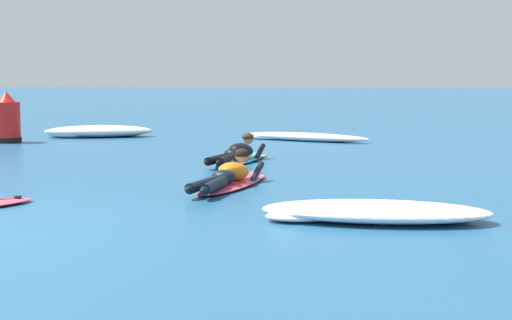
# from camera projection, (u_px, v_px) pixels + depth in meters

# --- Properties ---
(ground_plane) EXTENTS (120.00, 120.00, 0.00)m
(ground_plane) POSITION_uv_depth(u_px,v_px,m) (163.00, 144.00, 17.66)
(ground_plane) COLOR #235B84
(surfer_near) EXTENTS (0.98, 2.68, 0.54)m
(surfer_near) POSITION_uv_depth(u_px,v_px,m) (230.00, 177.00, 11.14)
(surfer_near) COLOR #E54C66
(surfer_near) RESTS_ON ground
(surfer_far) EXTENTS (0.93, 2.56, 0.53)m
(surfer_far) POSITION_uv_depth(u_px,v_px,m) (238.00, 155.00, 14.09)
(surfer_far) COLOR #2DB2D1
(surfer_far) RESTS_ON ground
(whitewater_front) EXTENTS (2.75, 1.61, 0.29)m
(whitewater_front) POSITION_uv_depth(u_px,v_px,m) (99.00, 132.00, 19.50)
(whitewater_front) COLOR white
(whitewater_front) RESTS_ON ground
(whitewater_mid_left) EXTENTS (2.49, 1.01, 0.21)m
(whitewater_mid_left) POSITION_uv_depth(u_px,v_px,m) (376.00, 212.00, 8.60)
(whitewater_mid_left) COLOR white
(whitewater_mid_left) RESTS_ON ground
(whitewater_mid_right) EXTENTS (3.15, 1.58, 0.19)m
(whitewater_mid_right) POSITION_uv_depth(u_px,v_px,m) (305.00, 137.00, 18.43)
(whitewater_mid_right) COLOR white
(whitewater_mid_right) RESTS_ON ground
(channel_marker_buoy) EXTENTS (0.62, 0.62, 1.16)m
(channel_marker_buoy) POSITION_uv_depth(u_px,v_px,m) (7.00, 122.00, 17.98)
(channel_marker_buoy) COLOR red
(channel_marker_buoy) RESTS_ON ground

